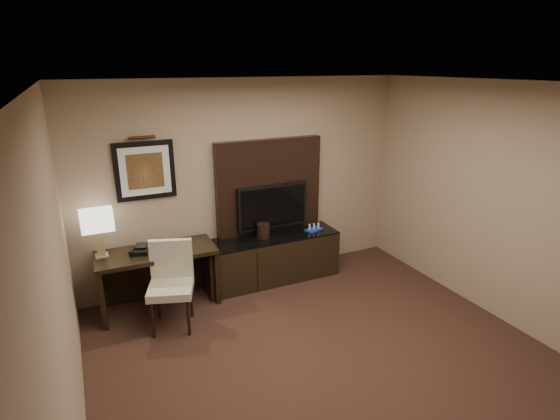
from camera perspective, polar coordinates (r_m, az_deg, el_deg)
floor at (r=4.48m, az=8.70°, el=-21.39°), size 4.50×5.00×0.01m
ceiling at (r=3.45m, az=10.95°, el=15.63°), size 4.50×5.00×0.01m
wall_back at (r=5.86m, az=-4.35°, el=3.61°), size 4.50×0.01×2.70m
wall_left at (r=3.18m, az=-26.77°, el=-11.96°), size 0.01×5.00×2.70m
wall_right at (r=5.32m, az=30.01°, el=-0.45°), size 0.01×5.00×2.70m
desk at (r=5.57m, az=-15.56°, el=-8.65°), size 1.40×0.63×0.74m
credenza at (r=6.03m, az=-1.16°, el=-6.31°), size 1.87×0.54×0.64m
tv_wall_panel at (r=5.94m, az=-1.42°, el=3.06°), size 1.50×0.12×1.30m
tv at (r=5.92m, az=-1.01°, el=0.50°), size 1.00×0.08×0.60m
artwork at (r=5.45m, az=-17.23°, el=4.94°), size 0.70×0.04×0.70m
picture_light at (r=5.34m, az=-17.57°, el=9.02°), size 0.04×0.04×0.30m
desk_chair at (r=5.07m, az=-14.06°, el=-9.82°), size 0.63×0.67×0.99m
table_lamp at (r=5.37m, az=-22.60°, el=-2.93°), size 0.34×0.20×0.55m
desk_phone at (r=5.38m, az=-17.91°, el=-4.94°), size 0.24×0.23×0.10m
blue_folder at (r=5.36m, az=-14.20°, el=-5.18°), size 0.29×0.34×0.02m
book at (r=5.37m, az=-14.34°, el=-3.87°), size 0.17×0.06×0.23m
ice_bucket at (r=5.84m, az=-2.19°, el=-2.71°), size 0.18×0.18×0.19m
minibar_tray at (r=6.12m, az=4.46°, el=-2.27°), size 0.27×0.21×0.09m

